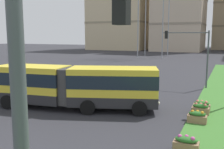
{
  "coord_description": "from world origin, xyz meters",
  "views": [
    {
      "loc": [
        8.88,
        -4.96,
        5.16
      ],
      "look_at": [
        0.67,
        13.26,
        2.2
      ],
      "focal_mm": 41.81,
      "sensor_mm": 36.0,
      "label": 1
    }
  ],
  "objects": [
    {
      "name": "flower_planter_2",
      "position": [
        7.37,
        6.41,
        0.43
      ],
      "size": [
        1.1,
        0.56,
        0.74
      ],
      "color": "#937051",
      "rests_on": "grass_median"
    },
    {
      "name": "articulated_bus",
      "position": [
        -1.07,
        10.58,
        1.65
      ],
      "size": [
        11.94,
        5.22,
        3.0
      ],
      "color": "yellow",
      "rests_on": "ground"
    },
    {
      "name": "traffic_light_far_right",
      "position": [
        5.44,
        22.0,
        3.98
      ],
      "size": [
        4.49,
        0.28,
        5.69
      ],
      "color": "#474C51",
      "rests_on": "ground"
    },
    {
      "name": "flower_planter_4",
      "position": [
        7.37,
        12.55,
        0.43
      ],
      "size": [
        1.1,
        0.56,
        0.74
      ],
      "color": "#937051",
      "rests_on": "grass_median"
    },
    {
      "name": "apartment_tower_westcentre",
      "position": [
        -7.72,
        89.2,
        17.53
      ],
      "size": [
        16.47,
        19.92,
        35.02
      ],
      "color": "#C6B299",
      "rests_on": "ground"
    },
    {
      "name": "traffic_light_near_right",
      "position": [
        6.97,
        -2.05,
        4.18
      ],
      "size": [
        0.28,
        3.11,
        6.17
      ],
      "color": "#474C51",
      "rests_on": "ground"
    },
    {
      "name": "flower_planter_5",
      "position": [
        7.37,
        13.34,
        0.43
      ],
      "size": [
        1.1,
        0.56,
        0.74
      ],
      "color": "#937051",
      "rests_on": "grass_median"
    },
    {
      "name": "flower_planter_3",
      "position": [
        7.37,
        10.68,
        0.43
      ],
      "size": [
        1.1,
        0.56,
        0.74
      ],
      "color": "#937051",
      "rests_on": "grass_median"
    }
  ]
}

